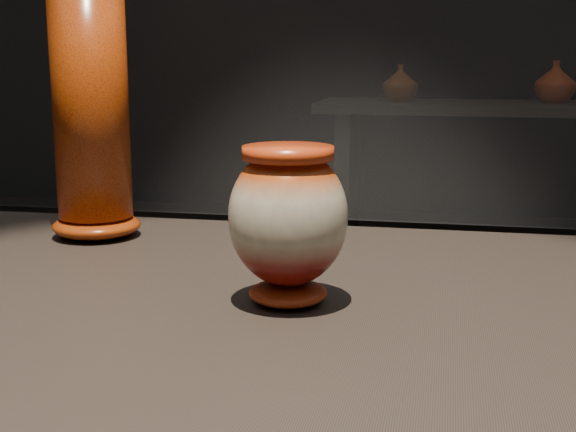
% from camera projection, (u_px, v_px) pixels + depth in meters
% --- Properties ---
extents(main_vase, '(0.13, 0.13, 0.17)m').
position_uv_depth(main_vase, '(288.00, 219.00, 0.86)').
color(main_vase, '#6B0F09').
rests_on(main_vase, display_plinth).
extents(tall_vase, '(0.13, 0.13, 0.41)m').
position_uv_depth(tall_vase, '(91.00, 102.00, 1.15)').
color(tall_vase, '#B2420B').
rests_on(tall_vase, display_plinth).
extents(back_shelf, '(2.00, 0.60, 0.90)m').
position_uv_depth(back_shelf, '(509.00, 154.00, 4.19)').
color(back_shelf, black).
rests_on(back_shelf, ground).
extents(back_vase_left, '(0.25, 0.25, 0.19)m').
position_uv_depth(back_vase_left, '(400.00, 83.00, 4.20)').
color(back_vase_left, brown).
rests_on(back_vase_left, back_shelf).
extents(back_vase_mid, '(0.28, 0.28, 0.21)m').
position_uv_depth(back_vase_mid, '(555.00, 82.00, 4.11)').
color(back_vase_mid, '#6B0F09').
rests_on(back_vase_mid, back_shelf).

